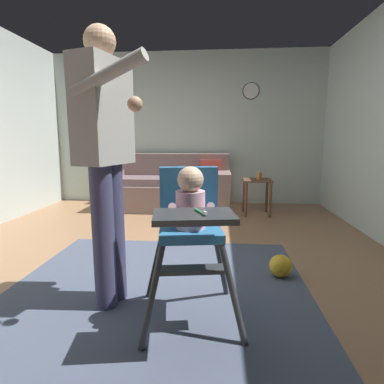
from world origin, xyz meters
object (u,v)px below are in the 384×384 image
(high_chair, at_px, (190,215))
(adult_standing, at_px, (106,154))
(couch, at_px, (170,188))
(wall_clock, at_px, (251,91))
(side_table, at_px, (257,189))
(sippy_cup, at_px, (259,176))
(toy_ball, at_px, (281,266))

(high_chair, height_order, adult_standing, adult_standing)
(couch, relative_size, wall_clock, 7.13)
(side_table, height_order, sippy_cup, sippy_cup)
(adult_standing, distance_m, sippy_cup, 2.93)
(adult_standing, xyz_separation_m, toy_ball, (1.22, 0.50, -0.91))
(high_chair, bearing_deg, toy_ball, 124.45)
(wall_clock, bearing_deg, toy_ball, -89.93)
(side_table, bearing_deg, wall_clock, 93.92)
(high_chair, distance_m, toy_ball, 1.09)
(toy_ball, bearing_deg, high_chair, -136.48)
(side_table, bearing_deg, adult_standing, -116.11)
(adult_standing, bearing_deg, toy_ball, 36.72)
(toy_ball, height_order, sippy_cup, sippy_cup)
(high_chair, xyz_separation_m, wall_clock, (0.67, 3.54, 1.22))
(toy_ball, xyz_separation_m, wall_clock, (-0.00, 2.90, 1.78))
(adult_standing, relative_size, toy_ball, 9.70)
(adult_standing, distance_m, toy_ball, 1.60)
(couch, bearing_deg, wall_clock, 110.29)
(toy_ball, bearing_deg, adult_standing, -157.86)
(sippy_cup, bearing_deg, high_chair, -105.31)
(sippy_cup, bearing_deg, wall_clock, 95.63)
(side_table, distance_m, sippy_cup, 0.19)
(high_chair, relative_size, side_table, 1.83)
(high_chair, distance_m, wall_clock, 3.80)
(couch, distance_m, high_chair, 3.14)
(high_chair, xyz_separation_m, toy_ball, (0.67, 0.64, -0.57))
(couch, height_order, sippy_cup, couch)
(high_chair, bearing_deg, sippy_cup, 155.62)
(high_chair, xyz_separation_m, sippy_cup, (0.75, 2.73, -0.09))
(couch, distance_m, side_table, 1.39)
(toy_ball, distance_m, wall_clock, 3.41)
(adult_standing, height_order, toy_ball, adult_standing)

